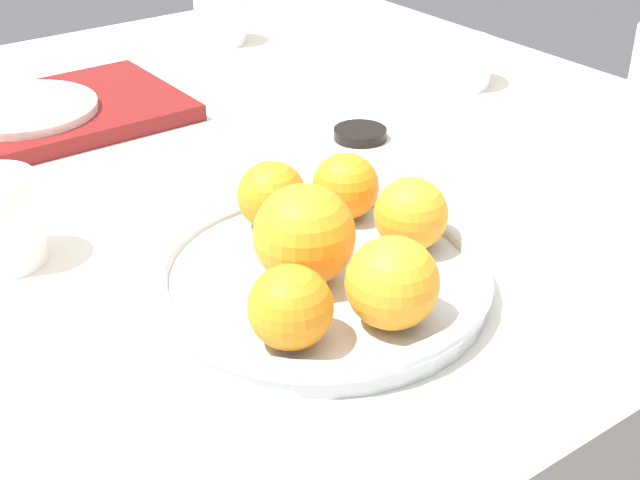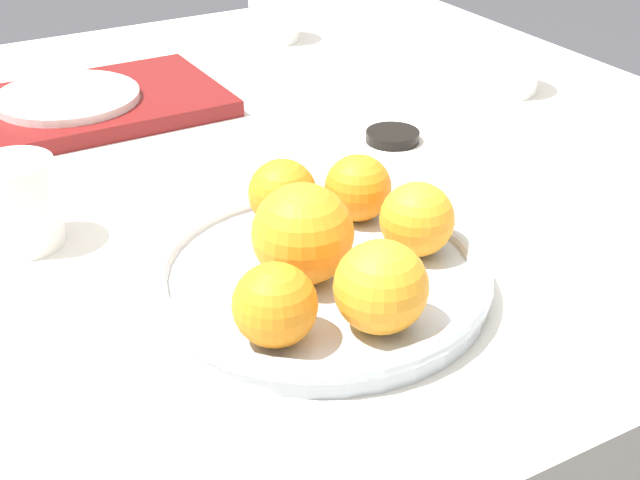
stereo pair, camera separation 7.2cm
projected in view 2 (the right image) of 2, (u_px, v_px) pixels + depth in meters
The scene contains 14 objects.
table at pixel (244, 426), 1.18m from camera, with size 1.19×1.08×0.78m.
fruit_platter at pixel (320, 277), 0.74m from camera, with size 0.28×0.28×0.03m.
orange_0 at pixel (303, 234), 0.71m from camera, with size 0.08×0.08×0.08m.
orange_1 at pixel (275, 305), 0.64m from camera, with size 0.06×0.06×0.06m.
orange_2 at pixel (381, 287), 0.65m from camera, with size 0.07×0.07×0.07m.
orange_3 at pixel (417, 219), 0.75m from camera, with size 0.06×0.06×0.06m.
orange_4 at pixel (358, 188), 0.80m from camera, with size 0.06×0.06×0.06m.
orange_5 at pixel (282, 193), 0.79m from camera, with size 0.06×0.06×0.06m.
serving_tray at pixel (69, 109), 1.08m from camera, with size 0.37×0.21×0.02m.
side_plate at pixel (67, 97), 1.07m from camera, with size 0.17×0.17×0.01m.
cup_0 at pixel (504, 67), 1.15m from camera, with size 0.09×0.09×0.06m.
cup_1 at pixel (274, 16), 1.34m from camera, with size 0.08×0.08×0.07m.
cup_2 at pixel (19, 203), 0.80m from camera, with size 0.07×0.07×0.08m.
soy_dish at pixel (393, 136), 1.02m from camera, with size 0.06×0.06×0.01m.
Camera 2 is at (-0.36, -0.83, 1.19)m, focal length 50.00 mm.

